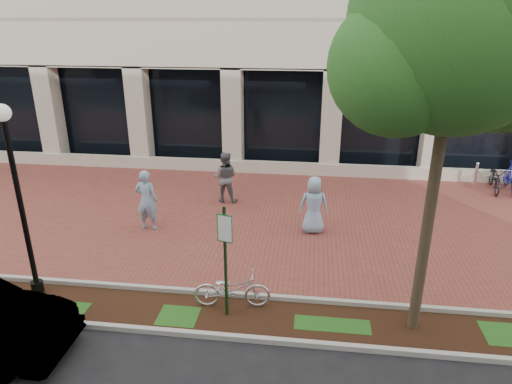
# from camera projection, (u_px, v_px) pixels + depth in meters

# --- Properties ---
(ground) EXTENTS (120.00, 120.00, 0.00)m
(ground) POSITION_uv_depth(u_px,v_px,m) (269.00, 218.00, 14.77)
(ground) COLOR black
(ground) RESTS_ON ground
(brick_plaza) EXTENTS (40.00, 9.00, 0.01)m
(brick_plaza) POSITION_uv_depth(u_px,v_px,m) (269.00, 218.00, 14.77)
(brick_plaza) COLOR brown
(brick_plaza) RESTS_ON ground
(planting_strip) EXTENTS (40.00, 1.50, 0.01)m
(planting_strip) POSITION_uv_depth(u_px,v_px,m) (245.00, 317.00, 9.92)
(planting_strip) COLOR black
(planting_strip) RESTS_ON ground
(curb_plaza_side) EXTENTS (40.00, 0.12, 0.12)m
(curb_plaza_side) POSITION_uv_depth(u_px,v_px,m) (249.00, 296.00, 10.59)
(curb_plaza_side) COLOR #A1A198
(curb_plaza_side) RESTS_ON ground
(curb_street_side) EXTENTS (40.00, 0.12, 0.12)m
(curb_street_side) POSITION_uv_depth(u_px,v_px,m) (239.00, 338.00, 9.20)
(curb_street_side) COLOR #A1A198
(curb_street_side) RESTS_ON ground
(parking_sign) EXTENTS (0.34, 0.07, 2.58)m
(parking_sign) POSITION_uv_depth(u_px,v_px,m) (225.00, 249.00, 9.40)
(parking_sign) COLOR #133514
(parking_sign) RESTS_ON ground
(lamppost) EXTENTS (0.36, 0.36, 4.47)m
(lamppost) POSITION_uv_depth(u_px,v_px,m) (18.00, 194.00, 9.91)
(lamppost) COLOR black
(lamppost) RESTS_ON ground
(street_tree) EXTENTS (4.38, 3.65, 7.81)m
(street_tree) POSITION_uv_depth(u_px,v_px,m) (458.00, 40.00, 7.57)
(street_tree) COLOR #4A3C2A
(street_tree) RESTS_ON ground
(locked_bicycle) EXTENTS (1.77, 0.78, 0.90)m
(locked_bicycle) POSITION_uv_depth(u_px,v_px,m) (232.00, 289.00, 10.16)
(locked_bicycle) COLOR silver
(locked_bicycle) RESTS_ON ground
(pedestrian_left) EXTENTS (0.72, 0.50, 1.89)m
(pedestrian_left) POSITION_uv_depth(u_px,v_px,m) (147.00, 200.00, 13.72)
(pedestrian_left) COLOR #80A2BF
(pedestrian_left) RESTS_ON ground
(pedestrian_mid) EXTENTS (0.88, 0.69, 1.80)m
(pedestrian_mid) POSITION_uv_depth(u_px,v_px,m) (225.00, 177.00, 15.80)
(pedestrian_mid) COLOR #5A5A5F
(pedestrian_mid) RESTS_ON ground
(pedestrian_right) EXTENTS (0.89, 0.61, 1.76)m
(pedestrian_right) POSITION_uv_depth(u_px,v_px,m) (314.00, 205.00, 13.53)
(pedestrian_right) COLOR #8BABCF
(pedestrian_right) RESTS_ON ground
(bollard) EXTENTS (0.12, 0.12, 1.01)m
(bollard) POSITION_uv_depth(u_px,v_px,m) (476.00, 175.00, 17.21)
(bollard) COLOR silver
(bollard) RESTS_ON ground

